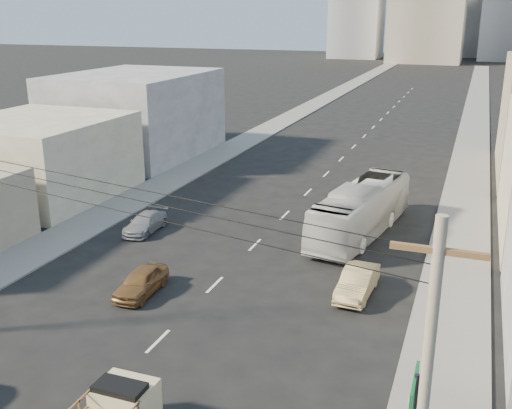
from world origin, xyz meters
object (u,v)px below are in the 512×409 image
Objects in this scene: city_bus at (361,210)px; sedan_brown at (141,282)px; sedan_tan at (357,282)px; sedan_grey at (145,223)px.

sedan_brown is (-8.70, -12.32, -0.98)m from city_bus.
sedan_brown is at bearing -115.69° from city_bus.
city_bus reaches higher than sedan_brown.
sedan_tan reaches higher than sedan_grey.
sedan_tan is at bearing 17.59° from sedan_brown.
sedan_brown is 0.95× the size of sedan_grey.
sedan_brown is 9.12m from sedan_grey.
sedan_tan reaches higher than sedan_brown.
city_bus is 13.87m from sedan_grey.
sedan_grey is at bearing -152.12° from city_bus.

